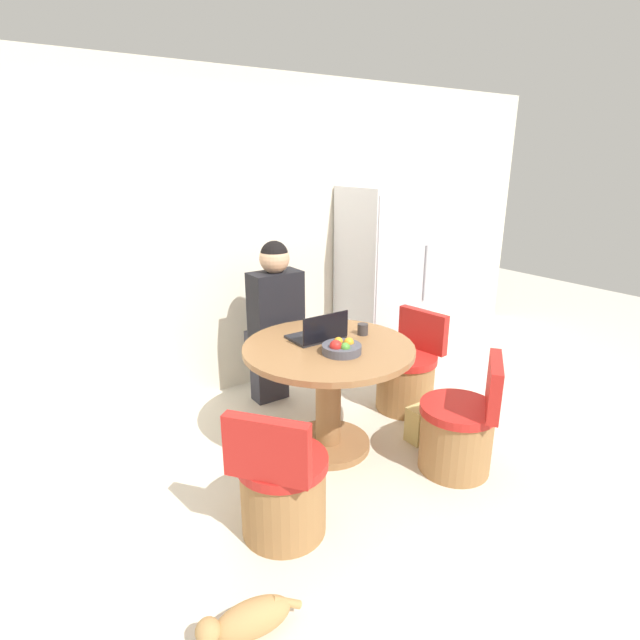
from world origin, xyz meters
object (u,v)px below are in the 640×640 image
dining_table (328,379)px  chair_right_side (407,376)px  cat (248,620)px  refrigerator (384,279)px  person_seated (274,316)px  chair_near_left_corner (282,490)px  fruit_bowl (342,348)px  laptop (318,334)px  chair_near_right_corner (459,432)px  handbag (426,422)px

dining_table → chair_right_side: chair_right_side is taller
dining_table → cat: 1.57m
refrigerator → person_seated: (-1.28, -0.15, -0.09)m
chair_near_left_corner → fruit_bowl: 0.95m
person_seated → cat: size_ratio=2.90×
refrigerator → laptop: (-1.30, -0.81, -0.05)m
refrigerator → cat: size_ratio=3.64×
dining_table → chair_right_side: size_ratio=1.45×
chair_near_right_corner → fruit_bowl: fruit_bowl is taller
person_seated → cat: 2.23m
laptop → fruit_bowl: bearing=85.8°
chair_right_side → chair_near_left_corner: same height
chair_near_left_corner → cat: bearing=97.9°
laptop → cat: 1.76m
handbag → refrigerator: bearing=62.2°
chair_right_side → cat: bearing=-68.9°
fruit_bowl → handbag: bearing=-12.7°
chair_right_side → cat: (-1.99, -1.12, -0.18)m
dining_table → fruit_bowl: fruit_bowl is taller
refrigerator → chair_near_left_corner: size_ratio=2.17×
chair_near_right_corner → refrigerator: bearing=-153.6°
person_seated → laptop: person_seated is taller
refrigerator → chair_near_left_corner: 2.55m
chair_near_left_corner → handbag: chair_near_left_corner is taller
fruit_bowl → handbag: size_ratio=0.84×
laptop → dining_table: bearing=85.5°
chair_near_left_corner → fruit_bowl: (0.68, 0.39, 0.53)m
refrigerator → laptop: bearing=-148.2°
handbag → fruit_bowl: bearing=167.3°
fruit_bowl → cat: 1.57m
chair_near_right_corner → person_seated: bearing=-109.2°
dining_table → chair_right_side: 0.91m
laptop → handbag: laptop is taller
chair_right_side → fruit_bowl: 1.06m
dining_table → cat: size_ratio=2.44×
chair_right_side → chair_near_left_corner: size_ratio=1.00×
fruit_bowl → cat: fruit_bowl is taller
handbag → chair_right_side: bearing=63.6°
chair_right_side → chair_near_right_corner: size_ratio=1.00×
dining_table → handbag: (0.65, -0.31, -0.40)m
chair_near_right_corner → chair_near_left_corner: bearing=-45.1°
laptop → fruit_bowl: (-0.02, -0.29, -0.00)m
chair_right_side → dining_table: bearing=-90.0°
chair_right_side → handbag: chair_right_side is taller
chair_near_left_corner → person_seated: bearing=-66.6°
chair_near_right_corner → cat: size_ratio=1.68×
chair_right_side → chair_near_right_corner: same height
chair_near_left_corner → chair_near_right_corner: bearing=-134.9°
refrigerator → cat: bearing=-141.5°
person_seated → fruit_bowl: person_seated is taller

